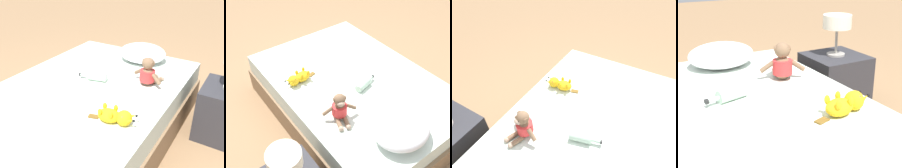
# 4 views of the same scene
# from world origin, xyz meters

# --- Properties ---
(ground_plane) EXTENTS (16.00, 16.00, 0.00)m
(ground_plane) POSITION_xyz_m (0.00, 0.00, 0.00)
(ground_plane) COLOR #93704C
(bed) EXTENTS (1.36, 1.99, 0.45)m
(bed) POSITION_xyz_m (0.00, 0.00, 0.22)
(bed) COLOR #846647
(bed) RESTS_ON ground_plane
(pillow) EXTENTS (0.48, 0.42, 0.17)m
(pillow) POSITION_xyz_m (0.15, 0.73, 0.53)
(pillow) COLOR white
(pillow) RESTS_ON bed
(plush_monkey) EXTENTS (0.28, 0.25, 0.24)m
(plush_monkey) POSITION_xyz_m (0.40, 0.31, 0.55)
(plush_monkey) COLOR brown
(plush_monkey) RESTS_ON bed
(plush_yellow_creature) EXTENTS (0.33, 0.13, 0.10)m
(plush_yellow_creature) POSITION_xyz_m (0.43, -0.28, 0.50)
(plush_yellow_creature) COLOR yellow
(plush_yellow_creature) RESTS_ON bed
(glass_bottle) EXTENTS (0.25, 0.11, 0.07)m
(glass_bottle) POSITION_xyz_m (0.00, 0.14, 0.48)
(glass_bottle) COLOR #B2D1B7
(glass_bottle) RESTS_ON bed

